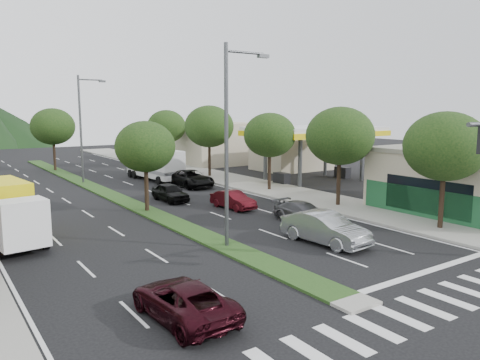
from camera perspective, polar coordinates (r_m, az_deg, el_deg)
ground at (r=17.92m, az=12.77°, el=-14.13°), size 160.00×160.00×0.00m
sidewalk_right at (r=44.33m, az=0.13°, el=-0.25°), size 5.00×90.00×0.15m
median at (r=41.58m, az=-16.67°, el=-1.22°), size 1.60×56.00×0.12m
crosswalk at (r=16.74m, az=17.97°, el=-16.00°), size 19.00×2.20×0.01m
storefront_right at (r=35.10m, az=25.91°, el=-0.26°), size 9.00×10.00×4.00m
gas_canopy at (r=45.61m, az=9.08°, el=5.67°), size 12.20×8.20×5.25m
bldg_right_far at (r=63.77m, az=-4.34°, el=4.69°), size 10.00×16.00×5.20m
tree_r_a at (r=28.66m, az=23.73°, el=3.77°), size 4.60×4.60×6.63m
tree_r_b at (r=33.57m, az=12.09°, el=5.26°), size 4.80×4.80×6.94m
tree_r_c at (r=39.53m, az=3.64°, el=5.48°), size 4.40×4.40×6.48m
tree_r_d at (r=47.79m, az=-3.78°, el=6.52°), size 5.00×5.00×7.17m
tree_r_e at (r=56.64m, az=-8.95°, el=6.46°), size 4.60×4.60×6.71m
tree_med_near at (r=31.71m, az=-11.47°, el=4.00°), size 4.00×4.00×6.02m
tree_med_far at (r=56.52m, az=-21.86°, el=6.06°), size 4.80×4.80×6.94m
streetlight_near at (r=22.88m, az=-1.24°, el=5.38°), size 2.60×0.25×10.00m
streetlight_mid at (r=45.89m, az=-18.63°, el=6.52°), size 2.60×0.25×10.00m
sedan_silver at (r=24.58m, az=10.33°, el=-5.81°), size 2.17×5.06×1.62m
suv_maroon at (r=16.01m, az=-6.92°, el=-14.34°), size 2.30×4.65×1.27m
car_queue_a at (r=35.81m, az=-8.51°, el=-1.49°), size 1.70×3.97×1.34m
car_queue_b at (r=29.00m, az=7.72°, el=-3.94°), size 2.00×4.35×1.23m
car_queue_c at (r=32.71m, az=-0.86°, el=-2.43°), size 1.69×3.88×1.24m
car_queue_d at (r=42.22m, az=-5.97°, el=0.18°), size 2.50×5.38×1.49m
box_truck at (r=26.99m, az=-26.70°, el=-3.80°), size 3.12×6.67×3.18m
motorhome at (r=46.61m, az=-10.38°, el=1.98°), size 2.98×8.13×3.07m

